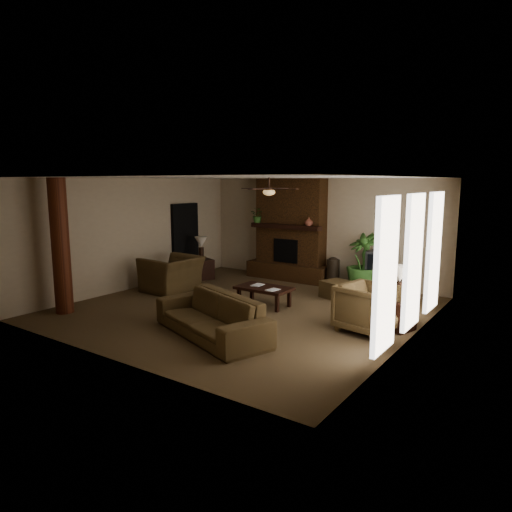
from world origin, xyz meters
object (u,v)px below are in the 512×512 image
Objects in this scene: lamp_right at (400,277)px; log_column at (61,246)px; sofa at (211,309)px; coffee_table at (264,289)px; side_table_right at (398,315)px; lamp_left at (201,244)px; tv_stand at (382,282)px; side_table_left at (203,269)px; ottoman at (337,289)px; armchair_right at (368,306)px; floor_plant at (363,275)px; armchair_left at (172,268)px; floor_vase at (333,270)px.

log_column is at bearing -154.67° from lamp_right.
coffee_table is (-0.34, 2.19, -0.12)m from sofa.
lamp_left is at bearing 167.78° from side_table_right.
side_table_left reaches higher than tv_stand.
ottoman is at bearing 2.69° from side_table_left.
log_column is 4.18m from lamp_left.
side_table_left is 1.00× the size of side_table_right.
tv_stand is 1.31× the size of lamp_right.
log_column is 1.11× the size of sofa.
lamp_left reaches higher than armchair_right.
tv_stand is (-0.83, 3.13, -0.24)m from armchair_right.
armchair_right is 1.77× the size of side_table_right.
armchair_left is at bearing -145.26° from floor_plant.
sofa is 5.12m from tv_stand.
lamp_right is (5.94, -1.31, 0.73)m from side_table_left.
floor_vase is (3.08, 2.79, -0.14)m from armchair_left.
sofa is 3.89× the size of lamp_left.
coffee_table is at bearing -98.54° from floor_vase.
tv_stand is at bearing 114.93° from lamp_right.
armchair_left is (0.47, 2.68, -0.82)m from log_column.
armchair_left reaches higher than side_table_left.
side_table_left is 6.13m from lamp_right.
side_table_left reaches higher than coffee_table.
side_table_left is at bearing -177.31° from ottoman.
floor_plant reaches higher than tv_stand.
coffee_table is at bearing -24.89° from side_table_left.
coffee_table is 2.88m from floor_plant.
coffee_table is 2.00× the size of ottoman.
sofa is 3.49m from lamp_right.
side_table_left is at bearing 82.86° from armchair_right.
side_table_right is at bearing -38.28° from ottoman.
log_column is 2.13× the size of armchair_left.
lamp_left is (-4.71, -1.40, 0.75)m from tv_stand.
floor_vase is (-1.31, -0.08, 0.18)m from tv_stand.
floor_vase is at bearing 134.29° from side_table_right.
sofa is 3.65m from armchair_left.
lamp_left reaches higher than armchair_left.
lamp_right reaches higher than tv_stand.
armchair_right is at bearing -52.30° from ottoman.
lamp_left is (-0.01, -0.04, 0.73)m from side_table_left.
floor_plant is (1.25, 2.59, 0.04)m from coffee_table.
armchair_left is 2.03× the size of lamp_left.
ottoman is 0.71× the size of tv_stand.
armchair_right is 1.62× the size of ottoman.
floor_vase is at bearing 134.54° from lamp_right.
lamp_right reaches higher than coffee_table.
side_table_left is (-4.24, -1.20, -0.14)m from floor_plant.
lamp_left reaches higher than floor_vase.
sofa is 4.89m from side_table_left.
armchair_left reaches higher than sofa.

